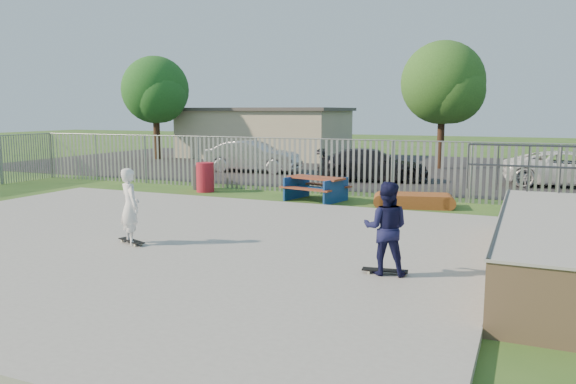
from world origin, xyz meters
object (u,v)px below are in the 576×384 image
at_px(trash_bin_grey, 200,177).
at_px(tree_left, 155,90).
at_px(trash_bin_red, 205,177).
at_px(picnic_table, 316,188).
at_px(skater_white, 130,206).
at_px(car_white, 570,169).
at_px(tree_mid, 443,83).
at_px(car_silver, 253,156).
at_px(funbox, 414,201).
at_px(car_dark, 373,165).
at_px(skater_navy, 386,228).

bearing_deg(trash_bin_grey, tree_left, 132.81).
bearing_deg(trash_bin_grey, trash_bin_red, -42.65).
distance_m(picnic_table, skater_white, 8.12).
xyz_separation_m(car_white, tree_mid, (-5.80, 5.17, 3.70)).
relative_size(trash_bin_grey, car_silver, 0.20).
bearing_deg(tree_left, trash_bin_red, -46.96).
distance_m(trash_bin_red, trash_bin_grey, 0.76).
height_order(funbox, trash_bin_grey, trash_bin_grey).
distance_m(picnic_table, trash_bin_grey, 5.14).
relative_size(tree_mid, skater_white, 3.99).
height_order(car_dark, skater_navy, skater_navy).
xyz_separation_m(car_white, tree_left, (-22.89, 4.09, 3.55)).
distance_m(funbox, skater_white, 9.23).
relative_size(trash_bin_red, car_dark, 0.23).
distance_m(trash_bin_red, skater_white, 8.92).
height_order(trash_bin_red, tree_mid, tree_mid).
xyz_separation_m(trash_bin_grey, tree_mid, (7.32, 11.63, 3.96)).
bearing_deg(car_silver, tree_mid, -62.07).
bearing_deg(skater_navy, car_silver, -64.33).
bearing_deg(trash_bin_red, tree_left, 133.04).
height_order(funbox, tree_left, tree_left).
bearing_deg(tree_left, tree_mid, 3.62).
bearing_deg(picnic_table, trash_bin_red, -170.60).
height_order(picnic_table, funbox, picnic_table).
height_order(trash_bin_red, trash_bin_grey, trash_bin_red).
bearing_deg(funbox, trash_bin_grey, 161.30).
bearing_deg(trash_bin_grey, tree_mid, 57.82).
distance_m(funbox, trash_bin_red, 7.82).
relative_size(car_dark, tree_left, 0.75).
relative_size(trash_bin_grey, car_dark, 0.19).
bearing_deg(trash_bin_red, skater_navy, -43.33).
height_order(car_white, tree_mid, tree_mid).
relative_size(car_white, tree_left, 0.79).
distance_m(car_silver, car_dark, 6.43).
relative_size(car_dark, skater_navy, 2.88).
height_order(funbox, skater_white, skater_white).
xyz_separation_m(tree_left, skater_navy, (19.18, -19.41, -3.29)).
bearing_deg(tree_mid, car_silver, -146.52).
bearing_deg(picnic_table, car_dark, 99.38).
bearing_deg(trash_bin_grey, skater_navy, -43.29).
bearing_deg(car_white, trash_bin_grey, 110.36).
xyz_separation_m(picnic_table, tree_left, (-14.85, 11.36, 3.85)).
bearing_deg(skater_white, car_silver, -40.89).
relative_size(picnic_table, skater_navy, 1.35).
relative_size(trash_bin_red, car_silver, 0.24).
distance_m(picnic_table, tree_mid, 13.26).
xyz_separation_m(trash_bin_red, car_silver, (-1.41, 6.73, 0.24)).
bearing_deg(tree_mid, picnic_table, -100.23).
bearing_deg(car_dark, car_silver, 65.44).
bearing_deg(funbox, skater_navy, -95.82).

